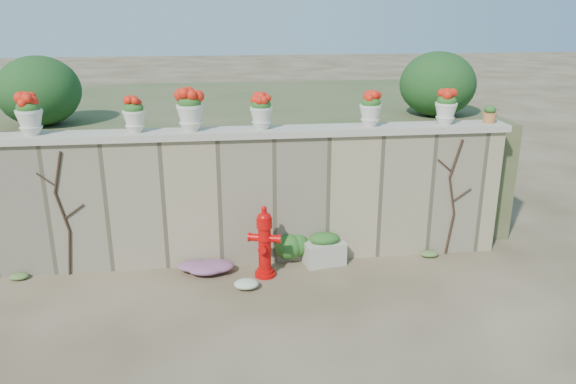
{
  "coord_description": "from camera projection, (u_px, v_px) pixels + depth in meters",
  "views": [
    {
      "loc": [
        -0.39,
        -6.38,
        3.85
      ],
      "look_at": [
        0.59,
        1.4,
        1.23
      ],
      "focal_mm": 35.0,
      "sensor_mm": 36.0,
      "label": 1
    }
  ],
  "objects": [
    {
      "name": "urn_pot_1",
      "position": [
        134.0,
        115.0,
        8.03
      ],
      "size": [
        0.33,
        0.33,
        0.51
      ],
      "color": "beige",
      "rests_on": "wall_cap"
    },
    {
      "name": "urn_pot_5",
      "position": [
        446.0,
        107.0,
        8.58
      ],
      "size": [
        0.34,
        0.34,
        0.53
      ],
      "color": "beige",
      "rests_on": "wall_cap"
    },
    {
      "name": "urn_pot_3",
      "position": [
        261.0,
        112.0,
        8.24
      ],
      "size": [
        0.33,
        0.33,
        0.52
      ],
      "color": "beige",
      "rests_on": "wall_cap"
    },
    {
      "name": "raised_fill",
      "position": [
        238.0,
        149.0,
        11.65
      ],
      "size": [
        9.0,
        6.0,
        2.0
      ],
      "primitive_type": "cube",
      "color": "#384C23",
      "rests_on": "ground"
    },
    {
      "name": "stone_wall",
      "position": [
        247.0,
        199.0,
        8.64
      ],
      "size": [
        8.0,
        0.4,
        2.0
      ],
      "primitive_type": "cube",
      "color": "gray",
      "rests_on": "ground"
    },
    {
      "name": "urn_pot_4",
      "position": [
        370.0,
        109.0,
        8.44
      ],
      "size": [
        0.33,
        0.33,
        0.52
      ],
      "color": "beige",
      "rests_on": "wall_cap"
    },
    {
      "name": "ground",
      "position": [
        256.0,
        318.0,
        7.27
      ],
      "size": [
        80.0,
        80.0,
        0.0
      ],
      "primitive_type": "plane",
      "color": "#473923",
      "rests_on": "ground"
    },
    {
      "name": "urn_pot_0",
      "position": [
        29.0,
        115.0,
        7.85
      ],
      "size": [
        0.37,
        0.37,
        0.58
      ],
      "color": "beige",
      "rests_on": "wall_cap"
    },
    {
      "name": "vine_right",
      "position": [
        453.0,
        196.0,
        8.82
      ],
      "size": [
        0.6,
        0.04,
        1.91
      ],
      "color": "black",
      "rests_on": "ground"
    },
    {
      "name": "vine_left",
      "position": [
        63.0,
        213.0,
        8.12
      ],
      "size": [
        0.6,
        0.04,
        1.91
      ],
      "color": "black",
      "rests_on": "ground"
    },
    {
      "name": "fire_hydrant",
      "position": [
        265.0,
        242.0,
        8.22
      ],
      "size": [
        0.48,
        0.34,
        1.1
      ],
      "rotation": [
        0.0,
        0.0,
        -0.29
      ],
      "color": "#C50707",
      "rests_on": "ground"
    },
    {
      "name": "back_shrub_left",
      "position": [
        39.0,
        91.0,
        8.9
      ],
      "size": [
        1.3,
        1.3,
        1.1
      ],
      "primitive_type": "ellipsoid",
      "color": "#143814",
      "rests_on": "raised_fill"
    },
    {
      "name": "wall_cap",
      "position": [
        245.0,
        133.0,
        8.31
      ],
      "size": [
        8.1,
        0.52,
        0.1
      ],
      "primitive_type": "cube",
      "color": "beige",
      "rests_on": "stone_wall"
    },
    {
      "name": "white_flowers",
      "position": [
        243.0,
        283.0,
        7.99
      ],
      "size": [
        0.49,
        0.39,
        0.18
      ],
      "primitive_type": "ellipsoid",
      "color": "white",
      "rests_on": "ground"
    },
    {
      "name": "urn_pot_2",
      "position": [
        190.0,
        110.0,
        8.1
      ],
      "size": [
        0.39,
        0.39,
        0.61
      ],
      "color": "beige",
      "rests_on": "wall_cap"
    },
    {
      "name": "magenta_clump",
      "position": [
        203.0,
        267.0,
        8.39
      ],
      "size": [
        0.94,
        0.62,
        0.25
      ],
      "primitive_type": "ellipsoid",
      "color": "#B123A3",
      "rests_on": "ground"
    },
    {
      "name": "terracotta_pot",
      "position": [
        490.0,
        115.0,
        8.71
      ],
      "size": [
        0.22,
        0.22,
        0.27
      ],
      "color": "#C6723C",
      "rests_on": "wall_cap"
    },
    {
      "name": "green_shrub",
      "position": [
        290.0,
        245.0,
        8.71
      ],
      "size": [
        0.64,
        0.57,
        0.6
      ],
      "primitive_type": "ellipsoid",
      "color": "#1E5119",
      "rests_on": "ground"
    },
    {
      "name": "back_shrub_right",
      "position": [
        438.0,
        84.0,
        9.69
      ],
      "size": [
        1.3,
        1.3,
        1.1
      ],
      "primitive_type": "ellipsoid",
      "color": "#143814",
      "rests_on": "raised_fill"
    },
    {
      "name": "planter_box",
      "position": [
        324.0,
        249.0,
        8.72
      ],
      "size": [
        0.67,
        0.47,
        0.51
      ],
      "rotation": [
        0.0,
        0.0,
        0.19
      ],
      "color": "beige",
      "rests_on": "ground"
    }
  ]
}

